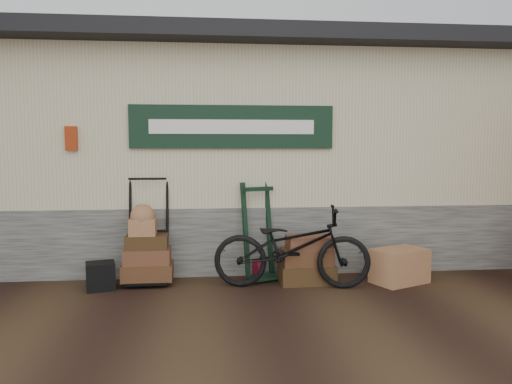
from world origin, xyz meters
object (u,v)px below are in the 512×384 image
wicker_hamper (399,266)px  bicycle (292,243)px  green_barrow (259,231)px  porter_trolley (148,223)px  suitcase_stack (307,259)px  black_trunk (101,276)px

wicker_hamper → bicycle: bearing=-177.1°
green_barrow → porter_trolley: bearing=158.3°
green_barrow → suitcase_stack: bearing=-46.9°
wicker_hamper → black_trunk: bearing=178.9°
black_trunk → bicycle: bicycle is taller
green_barrow → black_trunk: (-1.93, -0.32, -0.46)m
suitcase_stack → bicycle: 0.38m
suitcase_stack → wicker_hamper: suitcase_stack is taller
bicycle → suitcase_stack: bearing=-40.5°
green_barrow → black_trunk: size_ratio=3.79×
wicker_hamper → green_barrow: bearing=167.3°
black_trunk → bicycle: (2.28, -0.14, 0.38)m
suitcase_stack → porter_trolley: bearing=172.2°
black_trunk → wicker_hamper: bearing=-1.1°
green_barrow → bicycle: 0.58m
suitcase_stack → bicycle: (-0.22, -0.19, 0.25)m
black_trunk → bicycle: bearing=-3.4°
porter_trolley → black_trunk: bearing=-149.3°
green_barrow → wicker_hamper: green_barrow is taller
porter_trolley → suitcase_stack: 2.04m
wicker_hamper → bicycle: size_ratio=0.35×
porter_trolley → black_trunk: size_ratio=4.54×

